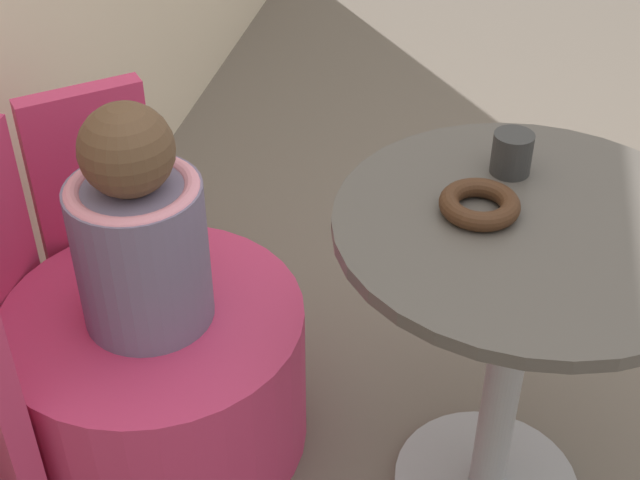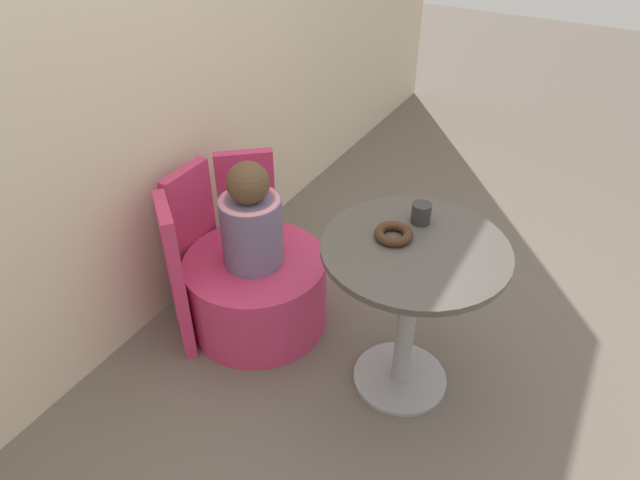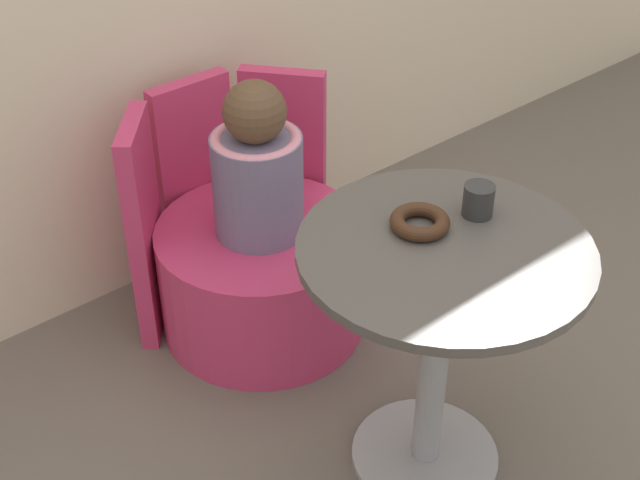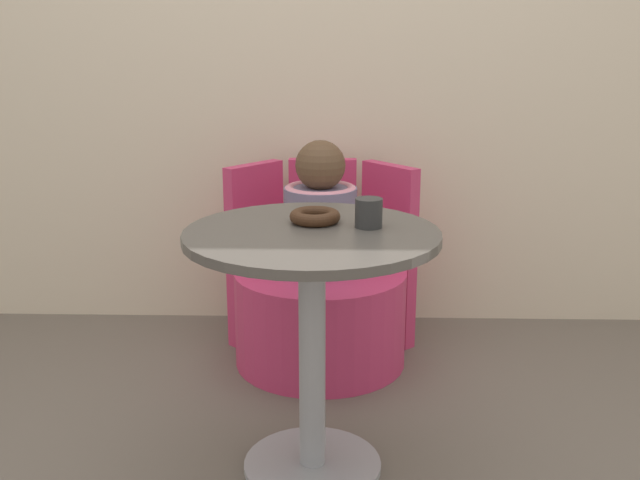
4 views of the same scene
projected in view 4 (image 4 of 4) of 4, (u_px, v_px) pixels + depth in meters
ground_plane at (308, 459)px, 2.13m from camera, size 12.00×12.00×0.00m
back_wall at (319, 24)px, 2.89m from camera, size 6.00×0.06×2.40m
round_table at (312, 298)px, 1.95m from camera, size 0.66×0.66×0.68m
tub_chair at (320, 316)px, 2.72m from camera, size 0.62×0.62×0.35m
booth_backrest at (322, 251)px, 2.92m from camera, size 0.72×0.26×0.70m
child_figure at (320, 214)px, 2.62m from camera, size 0.26×0.26×0.47m
donut at (315, 216)px, 1.98m from camera, size 0.14×0.14×0.03m
cup at (369, 213)px, 1.93m from camera, size 0.07×0.07×0.08m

